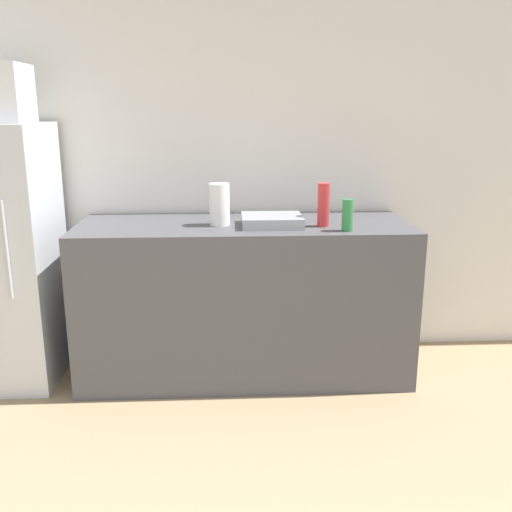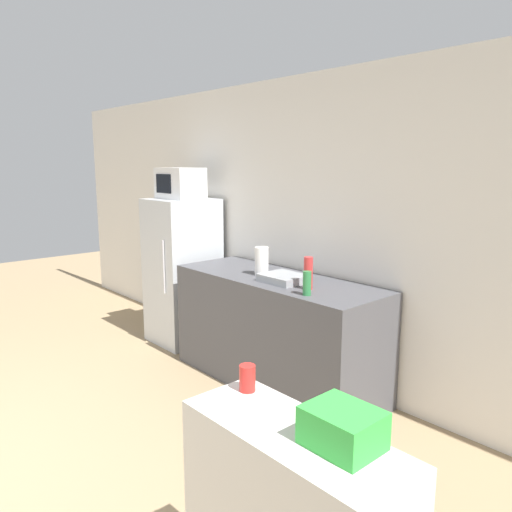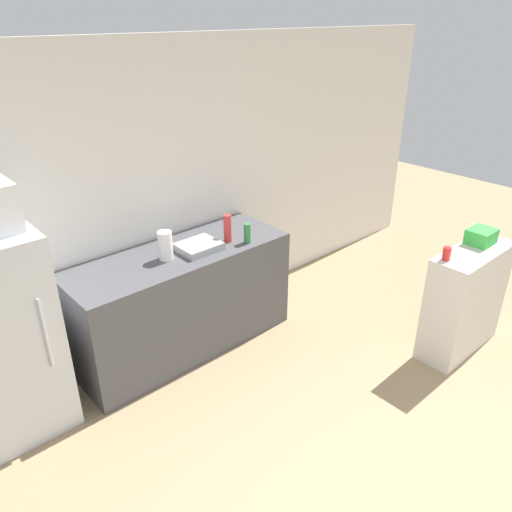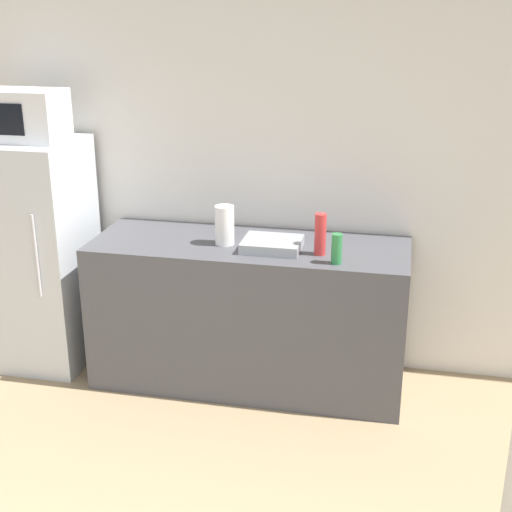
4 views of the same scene
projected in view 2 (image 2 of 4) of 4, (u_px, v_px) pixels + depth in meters
The scene contains 10 objects.
wall_back at pixel (290, 227), 4.51m from camera, with size 8.00×0.06×2.60m, color white.
refrigerator at pixel (183, 271), 5.23m from camera, with size 0.61×0.65×1.51m.
microwave at pixel (180, 183), 5.06m from camera, with size 0.49×0.33×0.31m.
counter at pixel (276, 331), 4.23m from camera, with size 1.95×0.70×0.93m, color #4C4C51.
sink_basin at pixel (284, 278), 3.98m from camera, with size 0.35×0.29×0.06m, color #9EA3A8.
bottle_tall at pixel (308, 273), 3.73m from camera, with size 0.07×0.07×0.25m, color red.
bottle_short at pixel (307, 283), 3.56m from camera, with size 0.06×0.06×0.18m, color #2D7F42.
basket at pixel (343, 428), 1.61m from camera, with size 0.23×0.20×0.13m, color green.
jar at pixel (247, 378), 2.00m from camera, with size 0.07×0.07×0.11m, color red.
paper_towel_roll at pixel (262, 261), 4.20m from camera, with size 0.12×0.12×0.24m, color white.
Camera 2 is at (3.15, 0.05, 1.87)m, focal length 35.00 mm.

